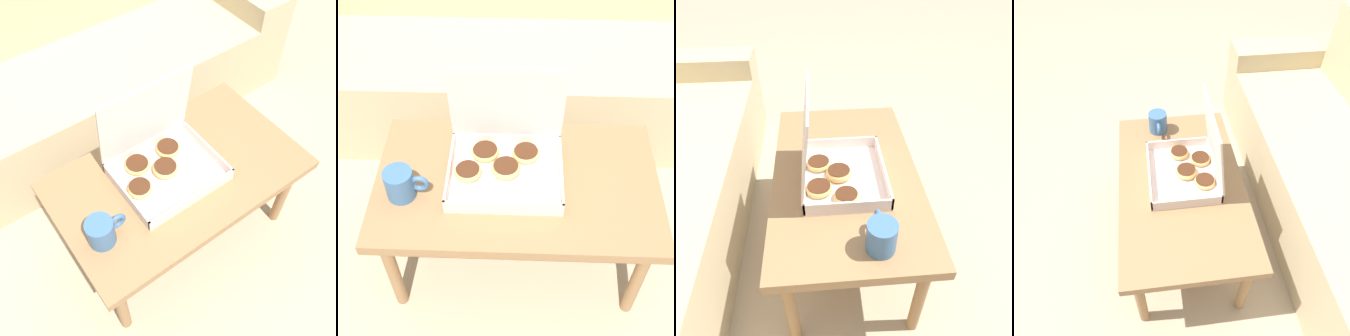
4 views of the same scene
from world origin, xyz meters
TOP-DOWN VIEW (x-y plane):
  - ground_plane at (0.00, 0.00)m, footprint 12.00×12.00m
  - coffee_table at (0.00, -0.14)m, footprint 0.97×0.57m
  - pastry_box at (-0.05, -0.08)m, footprint 0.38×0.32m
  - coffee_mug at (-0.37, -0.22)m, footprint 0.14×0.10m

SIDE VIEW (x-z plane):
  - ground_plane at x=0.00m, z-range 0.00..0.00m
  - coffee_table at x=0.00m, z-range 0.18..0.64m
  - coffee_mug at x=-0.37m, z-range 0.46..0.57m
  - pastry_box at x=-0.05m, z-range 0.34..0.71m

